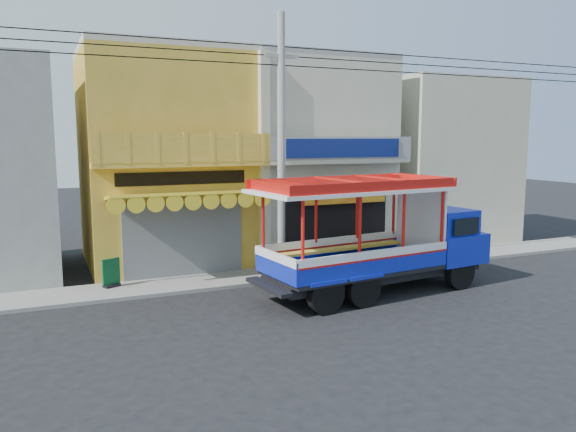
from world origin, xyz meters
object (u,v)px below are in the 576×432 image
object	(u,v)px
potted_plant_c	(361,251)
potted_plant_b	(349,251)
utility_pole	(285,135)
potted_plant_a	(371,251)
songthaew_truck	(390,236)
green_sign	(111,275)

from	to	relation	value
potted_plant_c	potted_plant_b	bearing A→B (deg)	-89.71
utility_pole	potted_plant_a	xyz separation A→B (m)	(3.93, 0.74, -4.46)
potted_plant_b	potted_plant_c	world-z (taller)	potted_plant_b
songthaew_truck	potted_plant_b	bearing A→B (deg)	83.26
potted_plant_b	potted_plant_c	xyz separation A→B (m)	(0.54, 0.00, -0.08)
utility_pole	green_sign	bearing A→B (deg)	169.12
songthaew_truck	potted_plant_b	xyz separation A→B (m)	(0.38, 3.24, -1.11)
green_sign	potted_plant_c	bearing A→B (deg)	-2.37
utility_pole	potted_plant_a	bearing A→B (deg)	10.69
utility_pole	green_sign	distance (m)	7.36
potted_plant_a	potted_plant_c	bearing A→B (deg)	131.67
songthaew_truck	green_sign	xyz separation A→B (m)	(-8.28, 3.62, -1.27)
utility_pole	potted_plant_b	size ratio (longest dim) A/B	25.19
potted_plant_a	potted_plant_b	world-z (taller)	potted_plant_b
utility_pole	green_sign	xyz separation A→B (m)	(-5.70, 1.10, -4.52)
songthaew_truck	potted_plant_b	distance (m)	3.45
potted_plant_a	potted_plant_c	size ratio (longest dim) A/B	0.94
utility_pole	potted_plant_c	xyz separation A→B (m)	(3.50, 0.72, -4.43)
green_sign	potted_plant_b	distance (m)	8.68
green_sign	potted_plant_a	distance (m)	9.64
utility_pole	potted_plant_c	bearing A→B (deg)	11.55
songthaew_truck	potted_plant_c	distance (m)	3.57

